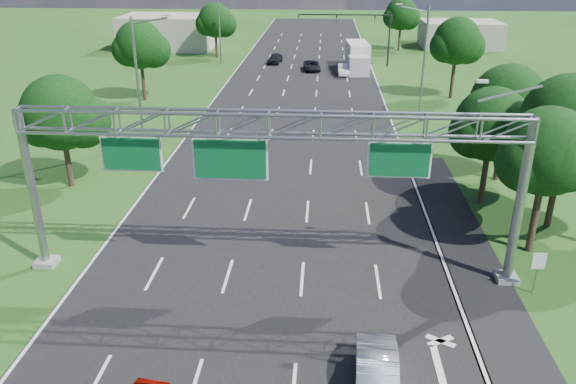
# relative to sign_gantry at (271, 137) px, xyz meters

# --- Properties ---
(ground) EXTENTS (220.00, 220.00, 0.00)m
(ground) POSITION_rel_sign_gantry_xyz_m (-0.33, 18.00, -6.89)
(ground) COLOR #244D17
(ground) RESTS_ON ground
(road) EXTENTS (18.00, 180.00, 0.02)m
(road) POSITION_rel_sign_gantry_xyz_m (-0.33, 18.00, -6.89)
(road) COLOR black
(road) RESTS_ON ground
(road_flare) EXTENTS (3.00, 30.00, 0.02)m
(road_flare) POSITION_rel_sign_gantry_xyz_m (9.87, 2.00, -6.89)
(road_flare) COLOR black
(road_flare) RESTS_ON ground
(sign_gantry) EXTENTS (23.50, 1.00, 9.56)m
(sign_gantry) POSITION_rel_sign_gantry_xyz_m (0.00, 0.00, 0.00)
(sign_gantry) COLOR gray
(sign_gantry) RESTS_ON ground
(regulatory_sign) EXTENTS (0.60, 0.08, 2.10)m
(regulatory_sign) POSITION_rel_sign_gantry_xyz_m (12.07, -1.02, -5.38)
(regulatory_sign) COLOR gray
(regulatory_sign) RESTS_ON ground
(traffic_signal) EXTENTS (12.21, 0.24, 7.00)m
(traffic_signal) POSITION_rel_sign_gantry_xyz_m (7.15, 53.00, -1.72)
(traffic_signal) COLOR black
(traffic_signal) RESTS_ON ground
(streetlight_l_near) EXTENTS (2.97, 0.22, 10.16)m
(streetlight_l_near) POSITION_rel_sign_gantry_xyz_m (-11.63, 18.00, -1.31)
(streetlight_l_near) COLOR gray
(streetlight_l_near) RESTS_ON ground
(streetlight_l_far) EXTENTS (2.97, 0.22, 10.16)m
(streetlight_l_far) POSITION_rel_sign_gantry_xyz_m (-11.63, 53.00, -1.31)
(streetlight_l_far) COLOR gray
(streetlight_l_far) RESTS_ON ground
(streetlight_r_mid) EXTENTS (2.97, 0.22, 10.16)m
(streetlight_r_mid) POSITION_rel_sign_gantry_xyz_m (10.97, 28.00, -1.31)
(streetlight_r_mid) COLOR gray
(streetlight_r_mid) RESTS_ON ground
(tree_cluster_right) EXTENTS (9.91, 14.60, 8.68)m
(tree_cluster_right) POSITION_rel_sign_gantry_xyz_m (14.47, 7.19, -1.58)
(tree_cluster_right) COLOR #2D2116
(tree_cluster_right) RESTS_ON ground
(tree_verge_la) EXTENTS (5.76, 4.80, 7.40)m
(tree_verge_la) POSITION_rel_sign_gantry_xyz_m (-14.25, 10.04, -2.13)
(tree_verge_la) COLOR #2D2116
(tree_verge_la) RESTS_ON ground
(tree_verge_lb) EXTENTS (5.76, 4.80, 8.06)m
(tree_verge_lb) POSITION_rel_sign_gantry_xyz_m (-16.25, 33.04, -1.48)
(tree_verge_lb) COLOR #2D2116
(tree_verge_lb) RESTS_ON ground
(tree_verge_lc) EXTENTS (5.76, 4.80, 7.62)m
(tree_verge_lc) POSITION_rel_sign_gantry_xyz_m (-13.25, 58.04, -1.92)
(tree_verge_lc) COLOR #2D2116
(tree_verge_lc) RESTS_ON ground
(tree_verge_rd) EXTENTS (5.76, 4.80, 8.28)m
(tree_verge_rd) POSITION_rel_sign_gantry_xyz_m (15.75, 36.04, -1.26)
(tree_verge_rd) COLOR #2D2116
(tree_verge_rd) RESTS_ON ground
(tree_verge_re) EXTENTS (5.76, 4.80, 7.84)m
(tree_verge_re) POSITION_rel_sign_gantry_xyz_m (13.75, 66.04, -1.70)
(tree_verge_re) COLOR #2D2116
(tree_verge_re) RESTS_ON ground
(building_left) EXTENTS (14.00, 10.00, 5.00)m
(building_left) POSITION_rel_sign_gantry_xyz_m (-22.33, 66.00, -4.39)
(building_left) COLOR #A89F8D
(building_left) RESTS_ON ground
(building_right) EXTENTS (12.00, 9.00, 4.00)m
(building_right) POSITION_rel_sign_gantry_xyz_m (23.67, 70.00, -4.89)
(building_right) COLOR #A89F8D
(building_right) RESTS_ON ground
(silver_sedan) EXTENTS (1.71, 4.33, 1.40)m
(silver_sedan) POSITION_rel_sign_gantry_xyz_m (4.39, -7.84, -6.19)
(silver_sedan) COLOR silver
(silver_sedan) RESTS_ON ground
(car_queue_b) EXTENTS (2.43, 4.53, 1.21)m
(car_queue_b) POSITION_rel_sign_gantry_xyz_m (0.66, 49.57, -6.29)
(car_queue_b) COLOR black
(car_queue_b) RESTS_ON ground
(car_queue_c) EXTENTS (2.06, 4.13, 1.35)m
(car_queue_c) POSITION_rel_sign_gantry_xyz_m (-4.54, 54.18, -6.22)
(car_queue_c) COLOR black
(car_queue_c) RESTS_ON ground
(car_queue_d) EXTENTS (1.46, 4.02, 1.32)m
(car_queue_d) POSITION_rel_sign_gantry_xyz_m (4.67, 47.16, -6.23)
(car_queue_d) COLOR white
(car_queue_d) RESTS_ON ground
(box_truck) EXTENTS (3.05, 9.06, 3.37)m
(box_truck) POSITION_rel_sign_gantry_xyz_m (6.51, 50.29, -5.27)
(box_truck) COLOR silver
(box_truck) RESTS_ON ground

